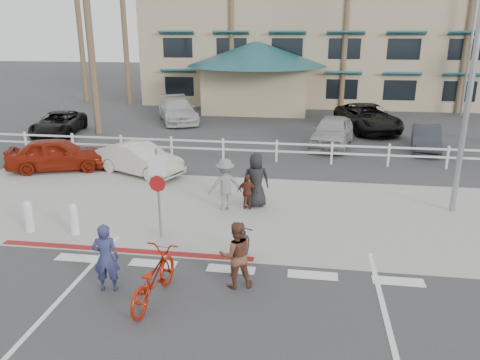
% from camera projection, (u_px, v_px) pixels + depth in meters
% --- Properties ---
extents(ground, '(140.00, 140.00, 0.00)m').
position_uv_depth(ground, '(227.00, 282.00, 11.00)').
color(ground, '#333335').
extents(bike_path, '(12.00, 16.00, 0.01)m').
position_uv_depth(bike_path, '(209.00, 334.00, 9.12)').
color(bike_path, '#333335').
rests_on(bike_path, ground).
extents(sidewalk_plaza, '(22.00, 7.00, 0.01)m').
position_uv_depth(sidewalk_plaza, '(251.00, 211.00, 15.23)').
color(sidewalk_plaza, gray).
rests_on(sidewalk_plaza, ground).
extents(cross_street, '(40.00, 5.00, 0.01)m').
position_uv_depth(cross_street, '(263.00, 175.00, 18.99)').
color(cross_street, '#333335').
rests_on(cross_street, ground).
extents(parking_lot, '(50.00, 16.00, 0.01)m').
position_uv_depth(parking_lot, '(279.00, 128.00, 27.92)').
color(parking_lot, '#333335').
rests_on(parking_lot, ground).
extents(curb_red, '(7.00, 0.25, 0.02)m').
position_uv_depth(curb_red, '(124.00, 250.00, 12.54)').
color(curb_red, maroon).
rests_on(curb_red, ground).
extents(rail_fence, '(29.40, 0.16, 1.00)m').
position_uv_depth(rail_fence, '(279.00, 151.00, 20.65)').
color(rail_fence, silver).
rests_on(rail_fence, ground).
extents(building, '(28.00, 16.00, 11.30)m').
position_uv_depth(building, '(316.00, 28.00, 38.12)').
color(building, tan).
rests_on(building, ground).
extents(sign_post, '(0.50, 0.10, 2.90)m').
position_uv_depth(sign_post, '(158.00, 189.00, 12.94)').
color(sign_post, gray).
rests_on(sign_post, ground).
extents(bollard_0, '(0.26, 0.26, 0.95)m').
position_uv_depth(bollard_0, '(74.00, 219.00, 13.40)').
color(bollard_0, silver).
rests_on(bollard_0, ground).
extents(bollard_1, '(0.26, 0.26, 0.95)m').
position_uv_depth(bollard_1, '(29.00, 216.00, 13.59)').
color(bollard_1, silver).
rests_on(bollard_1, ground).
extents(streetlight_0, '(0.60, 2.00, 9.00)m').
position_uv_depth(streetlight_0, '(473.00, 70.00, 13.87)').
color(streetlight_0, gray).
rests_on(streetlight_0, ground).
extents(streetlight_1, '(0.60, 2.00, 9.50)m').
position_uv_depth(streetlight_1, '(471.00, 43.00, 30.42)').
color(streetlight_1, gray).
rests_on(streetlight_1, ground).
extents(palm_0, '(4.00, 4.00, 15.00)m').
position_uv_depth(palm_0, '(77.00, 3.00, 35.35)').
color(palm_0, '#215623').
rests_on(palm_0, ground).
extents(palm_1, '(4.00, 4.00, 13.00)m').
position_uv_depth(palm_1, '(124.00, 16.00, 34.16)').
color(palm_1, '#215623').
rests_on(palm_1, ground).
extents(palm_3, '(4.00, 4.00, 14.00)m').
position_uv_depth(palm_3, '(231.00, 8.00, 32.89)').
color(palm_3, '#215623').
rests_on(palm_3, ground).
extents(palm_4, '(4.00, 4.00, 15.00)m').
position_uv_depth(palm_4, '(289.00, 1.00, 33.12)').
color(palm_4, '#215623').
rests_on(palm_4, ground).
extents(palm_5, '(4.00, 4.00, 13.00)m').
position_uv_depth(palm_5, '(347.00, 15.00, 31.93)').
color(palm_5, '#215623').
rests_on(palm_5, ground).
extents(palm_7, '(4.00, 4.00, 14.00)m').
position_uv_depth(palm_7, '(472.00, 7.00, 30.67)').
color(palm_7, '#215623').
rests_on(palm_7, ground).
extents(palm_10, '(4.00, 4.00, 12.00)m').
position_uv_depth(palm_10, '(88.00, 22.00, 24.63)').
color(palm_10, '#215623').
rests_on(palm_10, ground).
extents(bike_red, '(0.96, 2.18, 1.11)m').
position_uv_depth(bike_red, '(153.00, 278.00, 10.10)').
color(bike_red, '#981806').
rests_on(bike_red, ground).
extents(rider_red, '(0.66, 0.49, 1.63)m').
position_uv_depth(rider_red, '(106.00, 258.00, 10.43)').
color(rider_red, navy).
rests_on(rider_red, ground).
extents(bike_black, '(0.67, 1.59, 0.92)m').
position_uv_depth(bike_black, '(241.00, 248.00, 11.65)').
color(bike_black, black).
rests_on(bike_black, ground).
extents(rider_black, '(0.93, 0.82, 1.60)m').
position_uv_depth(rider_black, '(236.00, 255.00, 10.60)').
color(rider_black, brown).
rests_on(rider_black, ground).
extents(pedestrian_a, '(1.28, 1.02, 1.73)m').
position_uv_depth(pedestrian_a, '(225.00, 185.00, 15.14)').
color(pedestrian_a, slate).
rests_on(pedestrian_a, ground).
extents(pedestrian_child, '(0.72, 0.35, 1.19)m').
position_uv_depth(pedestrian_child, '(248.00, 192.00, 15.24)').
color(pedestrian_child, '#5E281C').
rests_on(pedestrian_child, ground).
extents(pedestrian_b, '(1.02, 0.80, 1.83)m').
position_uv_depth(pedestrian_b, '(256.00, 180.00, 15.40)').
color(pedestrian_b, black).
rests_on(pedestrian_b, ground).
extents(car_white_sedan, '(4.04, 2.79, 1.26)m').
position_uv_depth(car_white_sedan, '(140.00, 159.00, 18.97)').
color(car_white_sedan, beige).
rests_on(car_white_sedan, ground).
extents(car_red_compact, '(4.31, 2.79, 1.37)m').
position_uv_depth(car_red_compact, '(57.00, 154.00, 19.48)').
color(car_red_compact, maroon).
rests_on(car_red_compact, ground).
extents(lot_car_0, '(2.85, 4.83, 1.26)m').
position_uv_depth(lot_car_0, '(59.00, 123.00, 25.99)').
color(lot_car_0, black).
rests_on(lot_car_0, ground).
extents(lot_car_2, '(2.61, 4.70, 1.51)m').
position_uv_depth(lot_car_2, '(332.00, 131.00, 23.40)').
color(lot_car_2, '#A2A2A2').
rests_on(lot_car_2, ground).
extents(lot_car_3, '(1.89, 3.82, 1.20)m').
position_uv_depth(lot_car_3, '(426.00, 138.00, 22.60)').
color(lot_car_3, '#272930').
rests_on(lot_car_3, ground).
extents(lot_car_4, '(3.98, 5.48, 1.48)m').
position_uv_depth(lot_car_4, '(177.00, 110.00, 29.52)').
color(lot_car_4, '#BEBEBE').
rests_on(lot_car_4, ground).
extents(lot_car_5, '(3.91, 5.94, 1.52)m').
position_uv_depth(lot_car_5, '(368.00, 118.00, 26.95)').
color(lot_car_5, black).
rests_on(lot_car_5, ground).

